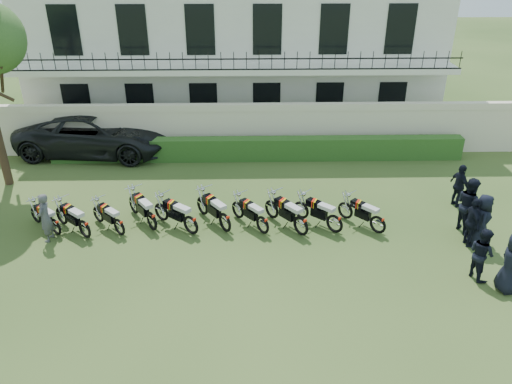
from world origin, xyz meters
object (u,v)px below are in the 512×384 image
officer_4 (469,205)px  officer_5 (459,186)px  officer_3 (482,220)px  officer_0 (512,263)px  motorcycle_9 (378,221)px  officer_1 (482,253)px  motorcycle_2 (119,223)px  inspector (45,218)px  motorcycle_8 (335,220)px  motorcycle_5 (225,218)px  motorcycle_7 (301,221)px  motorcycle_4 (191,221)px  motorcycle_0 (55,223)px  motorcycle_6 (263,221)px  officer_2 (472,223)px  suv (96,133)px  motorcycle_1 (84,225)px  motorcycle_3 (151,217)px

officer_4 → officer_5: bearing=-23.1°
officer_3 → officer_0: bearing=-166.2°
motorcycle_9 → officer_1: officer_1 is taller
motorcycle_2 → inspector: 2.29m
motorcycle_8 → motorcycle_5: bearing=131.0°
motorcycle_7 → officer_1: bearing=-63.8°
motorcycle_8 → officer_0: bearing=-82.8°
motorcycle_5 → officer_5: bearing=-24.3°
motorcycle_4 → officer_3: size_ratio=0.95×
motorcycle_0 → officer_0: bearing=-62.5°
motorcycle_7 → inspector: (-8.21, -0.08, 0.29)m
motorcycle_2 → motorcycle_6: size_ratio=0.88×
motorcycle_4 → officer_2: officer_2 is taller
suv → inspector: bearing=-172.1°
motorcycle_1 → motorcycle_3: motorcycle_3 is taller
motorcycle_2 → motorcycle_8: bearing=-46.2°
motorcycle_0 → motorcycle_9: 10.63m
motorcycle_6 → suv: bearing=97.1°
motorcycle_3 → suv: bearing=82.2°
officer_0 → motorcycle_7: bearing=59.4°
inspector → motorcycle_4: bearing=97.9°
inspector → motorcycle_5: bearing=98.6°
motorcycle_2 → motorcycle_3: 1.07m
motorcycle_3 → motorcycle_6: size_ratio=1.10×
motorcycle_7 → officer_4: (5.56, 0.25, 0.42)m
motorcycle_1 → inspector: inspector is taller
motorcycle_1 → officer_0: bearing=-62.3°
motorcycle_6 → suv: (-7.28, 7.14, 0.45)m
motorcycle_5 → motorcycle_6: 1.26m
motorcycle_9 → inspector: size_ratio=0.90×
motorcycle_0 → motorcycle_7: size_ratio=0.83×
motorcycle_3 → inspector: size_ratio=1.06×
motorcycle_0 → motorcycle_5: bearing=-48.6°
motorcycle_7 → motorcycle_9: size_ratio=1.16×
motorcycle_0 → motorcycle_1: motorcycle_1 is taller
motorcycle_6 → officer_1: bearing=-60.4°
officer_1 → motorcycle_5: bearing=54.5°
motorcycle_1 → motorcycle_9: (9.62, 0.09, -0.01)m
officer_1 → motorcycle_3: bearing=58.3°
officer_1 → motorcycle_8: bearing=40.5°
motorcycle_0 → inspector: bearing=-165.8°
officer_2 → officer_4: bearing=-15.1°
suv → officer_0: suv is taller
motorcycle_6 → officer_2: (6.55, -0.83, 0.35)m
suv → motorcycle_1: bearing=-163.1°
motorcycle_1 → inspector: bearing=134.5°
motorcycle_0 → officer_1: officer_1 is taller
motorcycle_1 → officer_5: size_ratio=0.96×
motorcycle_4 → motorcycle_7: 3.62m
suv → officer_0: size_ratio=3.74×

